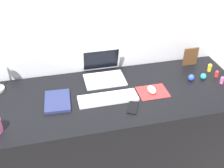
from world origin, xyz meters
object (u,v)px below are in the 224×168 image
Objects in this scene: keyboard at (108,98)px; toy_figurine_blue at (191,78)px; notebook_pad at (57,101)px; toy_figurine_yellow at (210,67)px; laptop at (103,71)px; toy_figurine_red at (217,74)px; toy_figurine_cyan at (203,76)px; mouse at (152,90)px; toy_figurine_pink at (222,80)px; cell_phone at (133,108)px; picture_frame at (191,57)px.

keyboard is 0.67m from toy_figurine_blue.
notebook_pad is 3.71× the size of toy_figurine_yellow.
laptop is at bearing 172.26° from toy_figurine_yellow.
toy_figurine_red is 0.12m from toy_figurine_cyan.
toy_figurine_yellow is (0.55, 0.17, 0.01)m from mouse.
toy_figurine_red is at bearing -13.37° from laptop.
toy_figurine_blue is at bearing 178.76° from toy_figurine_cyan.
toy_figurine_pink is at bearing -22.93° from toy_figurine_blue.
notebook_pad reaches higher than cell_phone.
picture_frame is (1.10, 0.26, 0.06)m from notebook_pad.
toy_figurine_pink is 0.90× the size of toy_figurine_yellow.
picture_frame is 3.14× the size of toy_figurine_cyan.
toy_figurine_yellow is at bearing 24.63° from toy_figurine_blue.
toy_figurine_blue is at bearing 5.87° from notebook_pad.
laptop is 4.63× the size of toy_figurine_yellow.
picture_frame is 0.33m from toy_figurine_pink.
keyboard is 3.20× the size of cell_phone.
toy_figurine_pink is (-0.01, -0.09, 0.00)m from toy_figurine_red.
toy_figurine_cyan is at bearing 141.27° from toy_figurine_pink.
picture_frame is at bearing 34.11° from mouse.
picture_frame is 0.23m from toy_figurine_cyan.
toy_figurine_yellow reaches higher than toy_figurine_red.
laptop is at bearing 84.56° from keyboard.
toy_figurine_blue is at bearing 157.07° from toy_figurine_pink.
toy_figurine_red is 0.09m from toy_figurine_yellow.
toy_figurine_red is at bearing -61.20° from picture_frame.
toy_figurine_blue is 0.80× the size of toy_figurine_yellow.
toy_figurine_cyan is at bearing -137.60° from toy_figurine_yellow.
mouse is 0.57m from toy_figurine_yellow.
toy_figurine_blue reaches higher than keyboard.
laptop reaches higher than toy_figurine_pink.
toy_figurine_red is (0.56, 0.08, 0.01)m from mouse.
laptop is at bearing 166.63° from toy_figurine_red.
toy_figurine_red is at bearing 6.03° from keyboard.
toy_figurine_pink reaches higher than toy_figurine_blue.
toy_figurine_yellow is (-0.00, 0.18, 0.00)m from toy_figurine_pink.
laptop is at bearing 37.44° from notebook_pad.
picture_frame is 2.32× the size of toy_figurine_yellow.
toy_figurine_red is 0.93× the size of toy_figurine_pink.
notebook_pad is at bearing 171.64° from keyboard.
picture_frame is (0.62, 0.44, 0.07)m from cell_phone.
toy_figurine_pink reaches higher than cell_phone.
keyboard is 7.61× the size of toy_figurine_red.
mouse is 0.40× the size of notebook_pad.
toy_figurine_red is (0.88, 0.09, 0.02)m from keyboard.
picture_frame reaches higher than cell_phone.
notebook_pad is 1.00m from toy_figurine_blue.
cell_phone is 2.37× the size of toy_figurine_red.
mouse is 0.75× the size of cell_phone.
toy_figurine_blue is (-0.22, -0.01, -0.00)m from toy_figurine_red.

